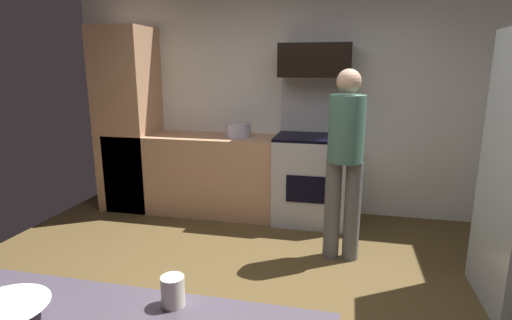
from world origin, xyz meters
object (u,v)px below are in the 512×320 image
object	(u,v)px
oven_range	(311,174)
mixing_bowl_prep	(5,316)
stock_pot	(238,130)
mug_coffee	(173,291)
person_cook	(345,156)
microwave	(315,60)

from	to	relation	value
oven_range	mixing_bowl_prep	size ratio (longest dim) A/B	5.97
oven_range	stock_pot	xyz separation A→B (m)	(-0.82, 0.00, 0.46)
oven_range	mug_coffee	xyz separation A→B (m)	(-0.17, -3.15, 0.43)
oven_range	mixing_bowl_prep	distance (m)	3.44
stock_pot	mixing_bowl_prep	bearing A→B (deg)	-86.60
person_cook	mixing_bowl_prep	world-z (taller)	person_cook
oven_range	microwave	distance (m)	1.21
oven_range	microwave	bearing A→B (deg)	90.00
mug_coffee	microwave	bearing A→B (deg)	86.95
microwave	person_cook	distance (m)	1.28
microwave	stock_pot	bearing A→B (deg)	-174.43
mixing_bowl_prep	stock_pot	xyz separation A→B (m)	(-0.20, 3.37, 0.05)
person_cook	stock_pot	distance (m)	1.46
mixing_bowl_prep	mug_coffee	xyz separation A→B (m)	(0.45, 0.21, 0.02)
mixing_bowl_prep	stock_pot	world-z (taller)	stock_pot
microwave	oven_range	bearing A→B (deg)	-90.00
microwave	stock_pot	xyz separation A→B (m)	(-0.82, -0.08, -0.75)
microwave	mixing_bowl_prep	size ratio (longest dim) A/B	2.84
person_cook	microwave	bearing A→B (deg)	110.57
oven_range	person_cook	xyz separation A→B (m)	(0.35, -0.86, 0.41)
microwave	stock_pot	world-z (taller)	microwave
oven_range	mug_coffee	distance (m)	3.18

